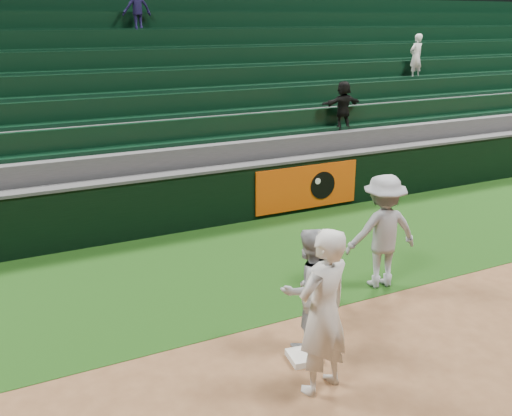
{
  "coord_description": "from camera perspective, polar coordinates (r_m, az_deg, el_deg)",
  "views": [
    {
      "loc": [
        -3.54,
        -5.57,
        4.23
      ],
      "look_at": [
        0.36,
        2.3,
        1.3
      ],
      "focal_mm": 40.0,
      "sensor_mm": 36.0,
      "label": 1
    }
  ],
  "objects": [
    {
      "name": "ground",
      "position": [
        7.84,
        5.26,
        -14.3
      ],
      "size": [
        70.0,
        70.0,
        0.0
      ],
      "primitive_type": "plane",
      "color": "brown",
      "rests_on": "ground"
    },
    {
      "name": "foul_grass",
      "position": [
        10.19,
        -3.6,
        -6.1
      ],
      "size": [
        36.0,
        4.2,
        0.01
      ],
      "primitive_type": "cube",
      "color": "black",
      "rests_on": "ground"
    },
    {
      "name": "first_base",
      "position": [
        7.69,
        4.79,
        -14.59
      ],
      "size": [
        0.43,
        0.43,
        0.09
      ],
      "primitive_type": "cube",
      "rotation": [
        0.0,
        0.0,
        -0.14
      ],
      "color": "silver",
      "rests_on": "ground"
    },
    {
      "name": "first_baseman",
      "position": [
        6.69,
        6.72,
        -10.31
      ],
      "size": [
        0.85,
        0.66,
        2.05
      ],
      "primitive_type": "imported",
      "rotation": [
        0.0,
        0.0,
        3.4
      ],
      "color": "silver",
      "rests_on": "ground"
    },
    {
      "name": "baserunner",
      "position": [
        7.63,
        5.24,
        -8.03
      ],
      "size": [
        0.85,
        0.68,
        1.68
      ],
      "primitive_type": "imported",
      "rotation": [
        0.0,
        0.0,
        3.2
      ],
      "color": "#92959B",
      "rests_on": "ground"
    },
    {
      "name": "base_coach",
      "position": [
        9.45,
        12.53,
        -2.3
      ],
      "size": [
        1.32,
        0.89,
        1.89
      ],
      "primitive_type": "imported",
      "rotation": [
        0.0,
        0.0,
        2.98
      ],
      "color": "#93969F",
      "rests_on": "foul_grass"
    },
    {
      "name": "field_wall",
      "position": [
        11.9,
        -7.68,
        0.68
      ],
      "size": [
        36.0,
        0.45,
        1.25
      ],
      "color": "black",
      "rests_on": "ground"
    },
    {
      "name": "stadium_seating",
      "position": [
        15.18,
        -12.65,
        8.41
      ],
      "size": [
        36.0,
        5.95,
        5.12
      ],
      "color": "#3C3C3F",
      "rests_on": "ground"
    }
  ]
}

